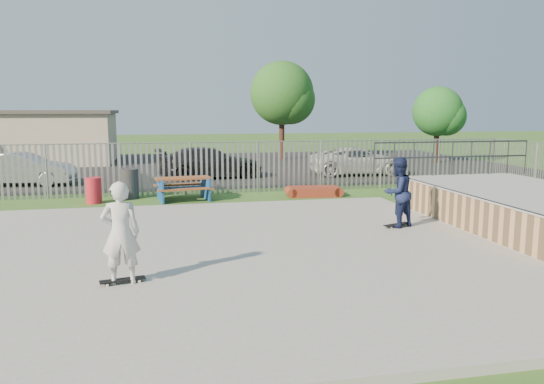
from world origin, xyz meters
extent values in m
plane|color=#385D1F|center=(0.00, 0.00, 0.00)|extent=(120.00, 120.00, 0.00)
cube|color=gray|center=(0.00, 0.00, 0.07)|extent=(15.00, 12.00, 0.15)
cube|color=tan|center=(9.50, 1.00, 0.53)|extent=(4.00, 7.00, 1.05)
cube|color=#9E9E99|center=(9.50, 1.00, 1.07)|extent=(4.05, 7.05, 0.04)
cylinder|color=#383A3F|center=(7.52, 1.00, 1.08)|extent=(0.06, 7.00, 0.06)
cube|color=brown|center=(0.64, 7.77, 0.79)|extent=(2.03, 0.99, 0.06)
cube|color=brown|center=(0.72, 7.12, 0.48)|extent=(1.97, 0.54, 0.05)
cube|color=brown|center=(0.56, 8.41, 0.48)|extent=(1.97, 0.54, 0.05)
cube|color=#154690|center=(0.64, 7.77, 0.40)|extent=(1.91, 1.72, 0.80)
cube|color=maroon|center=(5.51, 7.61, 0.18)|extent=(1.84, 1.03, 0.35)
cylinder|color=red|center=(-2.44, 7.70, 0.45)|extent=(0.54, 0.54, 0.90)
cylinder|color=#2A2A2C|center=(-1.27, 8.49, 0.55)|extent=(0.65, 0.65, 1.09)
cube|color=black|center=(0.00, 19.00, 0.01)|extent=(40.00, 18.00, 0.02)
imported|color=silver|center=(-5.92, 12.83, 0.72)|extent=(4.43, 2.07, 1.41)
imported|color=black|center=(2.16, 13.69, 0.74)|extent=(5.21, 2.66, 1.45)
imported|color=silver|center=(9.52, 13.46, 0.70)|extent=(4.98, 2.47, 1.36)
cube|color=beige|center=(-8.00, 23.00, 1.50)|extent=(10.00, 6.00, 3.00)
cube|color=#4C4742|center=(-8.00, 23.00, 3.10)|extent=(10.40, 6.40, 0.20)
cylinder|color=#41241A|center=(7.69, 22.52, 1.84)|extent=(0.35, 0.35, 3.67)
sphere|color=#26571D|center=(7.69, 22.52, 4.29)|extent=(4.11, 4.11, 4.11)
cylinder|color=#3F2819|center=(16.41, 18.27, 1.34)|extent=(0.32, 0.32, 2.68)
sphere|color=#205D20|center=(16.41, 18.27, 3.13)|extent=(3.00, 3.00, 3.00)
cube|color=black|center=(5.98, 1.39, 0.21)|extent=(0.82, 0.49, 0.02)
cube|color=black|center=(-0.85, -1.91, 0.21)|extent=(0.82, 0.35, 0.02)
imported|color=#141D41|center=(5.98, 1.39, 1.08)|extent=(1.10, 0.99, 1.85)
imported|color=silver|center=(-0.85, -1.91, 1.08)|extent=(0.69, 0.46, 1.85)
camera|label=1|loc=(-0.11, -11.42, 3.24)|focal=35.00mm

